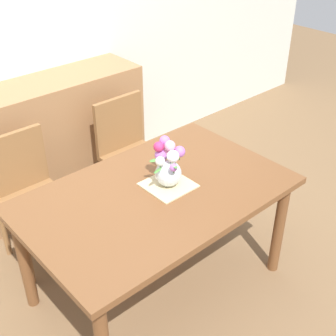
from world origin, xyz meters
TOP-DOWN VIEW (x-y plane):
  - ground_plane at (0.00, 0.00)m, footprint 12.00×12.00m
  - back_wall at (0.00, 1.60)m, footprint 7.00×0.10m
  - dining_table at (0.00, 0.00)m, footprint 1.53×0.97m
  - chair_left at (-0.42, 0.83)m, footprint 0.42×0.42m
  - chair_right at (0.42, 0.83)m, footprint 0.42×0.42m
  - dresser at (0.10, 1.33)m, footprint 1.40×0.47m
  - placemat at (0.09, 0.00)m, footprint 0.26×0.26m
  - flower_vase at (0.10, 0.02)m, footprint 0.25×0.25m

SIDE VIEW (x-z plane):
  - ground_plane at x=0.00m, z-range 0.00..0.00m
  - dresser at x=0.10m, z-range 0.00..1.00m
  - chair_left at x=-0.42m, z-range 0.07..0.97m
  - chair_right at x=0.42m, z-range 0.07..0.97m
  - dining_table at x=0.00m, z-range 0.28..1.03m
  - placemat at x=0.09m, z-range 0.75..0.76m
  - flower_vase at x=0.10m, z-range 0.75..1.01m
  - back_wall at x=0.00m, z-range 0.00..2.80m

